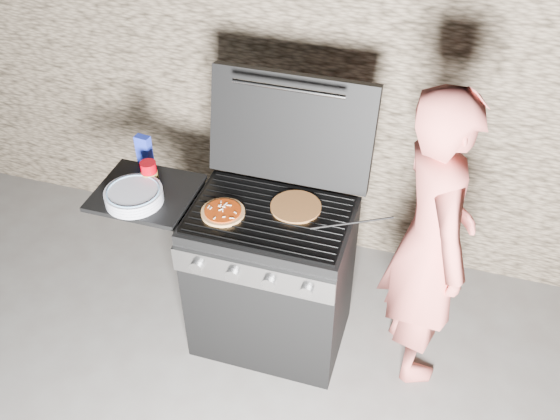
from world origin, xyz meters
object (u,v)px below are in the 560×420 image
(gas_grill, at_px, (227,269))
(person, at_px, (430,242))
(sauce_jar, at_px, (149,173))
(pizza_topped, at_px, (223,212))

(gas_grill, height_order, person, person)
(gas_grill, xyz_separation_m, sauce_jar, (-0.42, 0.07, 0.51))
(gas_grill, bearing_deg, pizza_topped, -65.20)
(pizza_topped, height_order, sauce_jar, sauce_jar)
(pizza_topped, bearing_deg, person, 9.68)
(pizza_topped, height_order, person, person)
(gas_grill, distance_m, person, 1.09)
(gas_grill, height_order, sauce_jar, sauce_jar)
(pizza_topped, distance_m, sauce_jar, 0.47)
(pizza_topped, bearing_deg, gas_grill, 114.80)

